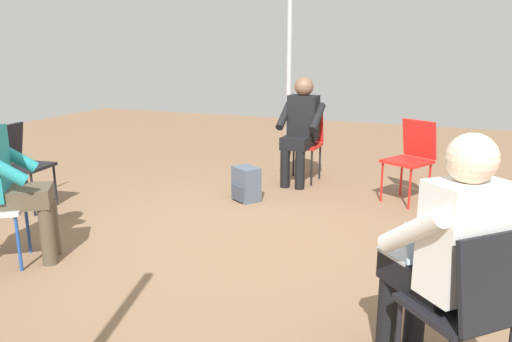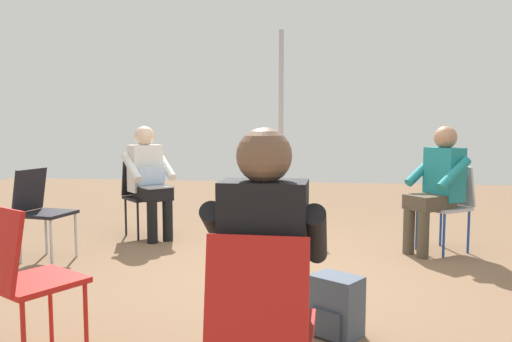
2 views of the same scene
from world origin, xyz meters
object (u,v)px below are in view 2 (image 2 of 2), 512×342
chair_northwest (22,274)px  chair_west (261,320)px  chair_southeast (448,201)px  chair_north (41,207)px  chair_northeast (143,192)px  person_with_laptop (149,176)px  person_in_teal (437,182)px  backpack_near_laptop_user (336,309)px  person_in_black (267,259)px

chair_northwest → chair_west: same height
chair_southeast → chair_north: bearing=66.8°
chair_north → chair_northeast: size_ratio=1.00×
chair_southeast → person_with_laptop: bearing=51.4°
person_with_laptop → chair_southeast: bearing=132.8°
chair_west → chair_northeast: size_ratio=1.00×
chair_northeast → person_with_laptop: bearing=90.0°
person_with_laptop → chair_north: bearing=11.6°
chair_northeast → person_in_teal: size_ratio=0.69×
person_in_teal → chair_northeast: bearing=47.4°
chair_north → person_in_teal: 3.77m
backpack_near_laptop_user → person_with_laptop: bearing=40.5°
chair_west → person_in_black: size_ratio=0.69×
person_in_teal → backpack_near_laptop_user: bearing=118.4°
person_in_black → person_in_teal: 3.26m
chair_southeast → chair_north: size_ratio=1.00×
chair_northwest → chair_west: (-0.43, -1.28, 0.00)m
chair_northeast → chair_north: bearing=19.1°
chair_southeast → chair_north: 3.92m
chair_north → person_in_black: size_ratio=0.69×
chair_northwest → chair_north: (1.96, 1.08, 0.00)m
chair_northeast → person_in_black: (-3.35, -1.81, 0.20)m
chair_northeast → backpack_near_laptop_user: chair_northeast is taller
chair_north → chair_northeast: bearing=162.9°
chair_southeast → person_in_teal: size_ratio=0.69×
chair_northwest → person_with_laptop: bearing=126.8°
person_in_teal → chair_west: bearing=121.3°
chair_northwest → chair_north: same height
chair_northeast → backpack_near_laptop_user: bearing=86.2°
chair_southeast → person_in_teal: person_in_teal is taller
chair_north → backpack_near_laptop_user: chair_north is taller
chair_west → chair_north: (2.39, 2.36, 0.00)m
chair_northwest → chair_southeast: bearing=74.9°
chair_north → backpack_near_laptop_user: size_ratio=2.36×
chair_northwest → chair_northeast: same height
person_in_black → backpack_near_laptop_user: bearing=71.9°
person_with_laptop → person_in_teal: bearing=130.9°
chair_northeast → person_in_teal: (-0.37, -3.12, 0.20)m
chair_north → person_in_black: (-2.22, -2.37, 0.20)m
chair_southeast → chair_west: bearing=119.9°
chair_northeast → backpack_near_laptop_user: (-2.46, -2.12, -0.34)m
person_in_teal → backpack_near_laptop_user: person_in_teal is taller
chair_north → chair_northwest: bearing=38.3°
chair_north → backpack_near_laptop_user: 3.01m
chair_north → person_in_teal: bearing=111.0°
person_in_black → person_in_teal: (2.98, -1.32, 0.00)m
chair_northwest → chair_northeast: (3.09, 0.52, 0.00)m
person_in_black → chair_southeast: bearing=66.0°
chair_northeast → person_in_teal: bearing=128.8°
chair_northeast → chair_west: bearing=72.7°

